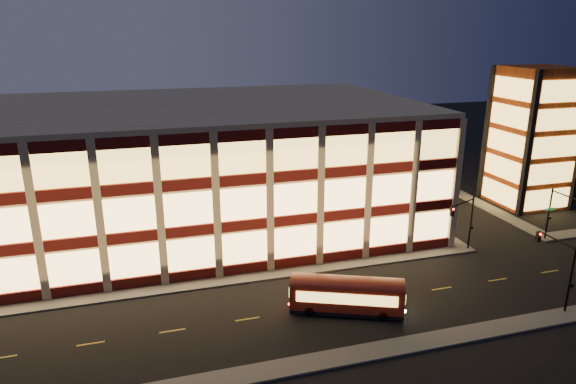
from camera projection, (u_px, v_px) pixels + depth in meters
name	position (u px, v px, depth m)	size (l,w,h in m)	color
ground	(255.00, 282.00, 47.66)	(200.00, 200.00, 0.00)	black
sidewalk_office_south	(221.00, 281.00, 47.74)	(54.00, 2.00, 0.15)	#514F4C
sidewalk_office_east	(392.00, 202.00, 69.40)	(2.00, 30.00, 0.15)	#514F4C
sidewalk_tower_west	(462.00, 195.00, 72.39)	(2.00, 30.00, 0.15)	#514F4C
sidewalk_near	(297.00, 366.00, 35.77)	(100.00, 2.00, 0.15)	#514F4C
office_building	(197.00, 165.00, 60.11)	(50.45, 30.45, 14.50)	tan
stair_tower	(532.00, 137.00, 66.68)	(8.60, 8.60, 18.00)	#8C3814
traffic_signal_far	(464.00, 216.00, 52.65)	(3.79, 1.87, 6.00)	black
traffic_signal_right	(560.00, 209.00, 54.93)	(1.20, 4.37, 6.00)	black
traffic_signal_near	(559.00, 260.00, 42.71)	(0.32, 4.45, 6.00)	black
trolley_bus	(347.00, 293.00, 42.18)	(9.40, 5.80, 3.13)	maroon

